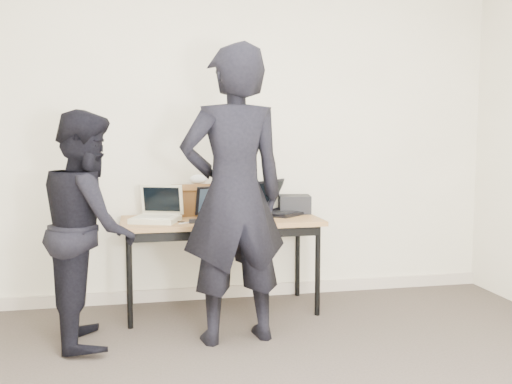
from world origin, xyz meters
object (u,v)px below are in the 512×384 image
object	(u,v)px
laptop_beige	(157,214)
equipment_box	(294,204)
laptop_center	(220,212)
person_typist	(234,195)
leather_satchel	(194,199)
person_observer	(89,227)
laptop_right	(278,206)
desk	(221,226)

from	to	relation	value
laptop_beige	equipment_box	world-z (taller)	laptop_beige
laptop_center	person_typist	xyz separation A→B (m)	(0.00, -0.63, 0.19)
leather_satchel	equipment_box	distance (m)	0.81
leather_satchel	person_observer	distance (m)	1.02
equipment_box	laptop_center	bearing A→B (deg)	-163.24
leather_satchel	laptop_center	bearing A→B (deg)	-52.34
person_typist	person_observer	bearing A→B (deg)	-19.25
person_observer	equipment_box	bearing A→B (deg)	-74.42
person_typist	person_observer	size ratio (longest dim) A/B	1.28
laptop_right	leather_satchel	world-z (taller)	laptop_right
laptop_beige	equipment_box	xyz separation A→B (m)	(1.11, 0.22, 0.02)
desk	person_typist	size ratio (longest dim) A/B	0.78
laptop_right	equipment_box	size ratio (longest dim) A/B	2.04
desk	equipment_box	xyz separation A→B (m)	(0.63, 0.19, 0.13)
leather_satchel	equipment_box	world-z (taller)	leather_satchel
laptop_right	person_observer	bearing A→B (deg)	162.33
desk	person_typist	xyz separation A→B (m)	(-0.00, -0.63, 0.31)
desk	laptop_right	world-z (taller)	laptop_right
laptop_beige	laptop_right	xyz separation A→B (m)	(0.97, 0.20, 0.01)
desk	laptop_right	xyz separation A→B (m)	(0.49, 0.18, 0.12)
desk	leather_satchel	size ratio (longest dim) A/B	4.17
desk	laptop_beige	xyz separation A→B (m)	(-0.48, -0.03, 0.11)
laptop_center	leather_satchel	distance (m)	0.29
laptop_beige	equipment_box	distance (m)	1.13
laptop_beige	person_typist	world-z (taller)	person_typist
laptop_center	leather_satchel	xyz separation A→B (m)	(-0.17, 0.23, 0.07)
desk	person_observer	bearing A→B (deg)	-155.06
laptop_beige	laptop_right	bearing A→B (deg)	32.60
desk	leather_satchel	bearing A→B (deg)	127.65
laptop_beige	laptop_center	bearing A→B (deg)	23.98
equipment_box	person_observer	world-z (taller)	person_observer
laptop_center	equipment_box	world-z (taller)	laptop_center
laptop_right	person_observer	distance (m)	1.55
laptop_center	equipment_box	xyz separation A→B (m)	(0.64, 0.19, 0.02)
laptop_beige	person_typist	xyz separation A→B (m)	(0.48, -0.60, 0.20)
laptop_center	person_typist	distance (m)	0.66
desk	laptop_right	size ratio (longest dim) A/B	2.96
laptop_beige	leather_satchel	xyz separation A→B (m)	(0.30, 0.25, 0.07)
desk	person_observer	xyz separation A→B (m)	(-0.93, -0.45, 0.10)
equipment_box	leather_satchel	bearing A→B (deg)	177.48
person_typist	laptop_beige	bearing A→B (deg)	-59.93
leather_satchel	person_typist	size ratio (longest dim) A/B	0.19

